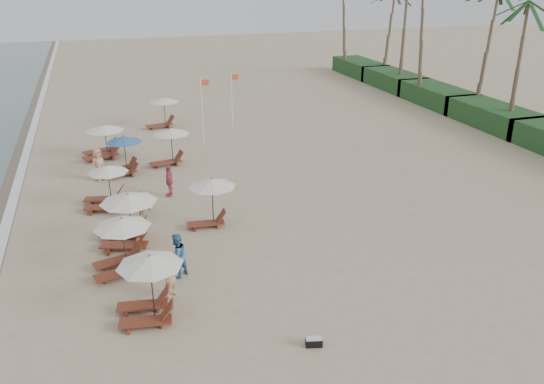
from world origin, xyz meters
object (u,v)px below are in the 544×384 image
object	(u,v)px
beachgoer_mid_a	(177,256)
lounger_station_1	(119,245)
beachgoer_mid_b	(142,206)
beachgoer_near	(171,276)
inland_station_0	(210,195)
beachgoer_far_a	(169,180)
lounger_station_0	(146,286)
inland_station_2	(162,110)
flag_pole_near	(202,107)
lounger_station_2	(125,219)
inland_station_1	(169,142)
beachgoer_far_b	(98,164)
lounger_station_3	(105,188)
lounger_station_5	(102,142)
lounger_station_4	(122,155)
duffel_bag	(314,342)

from	to	relation	value
beachgoer_mid_a	lounger_station_1	bearing A→B (deg)	-63.52
lounger_station_1	beachgoer_mid_a	bearing A→B (deg)	-27.56
beachgoer_mid_a	beachgoer_mid_b	xyz separation A→B (m)	(-0.78, 5.77, -0.17)
beachgoer_mid_b	beachgoer_near	bearing A→B (deg)	134.37
inland_station_0	beachgoer_mid_b	size ratio (longest dim) A/B	1.70
inland_station_0	beachgoer_far_a	world-z (taller)	inland_station_0
lounger_station_0	inland_station_2	distance (m)	24.86
lounger_station_0	flag_pole_near	xyz separation A→B (m)	(5.87, 19.55, 1.24)
lounger_station_2	inland_station_1	bearing A→B (deg)	71.66
inland_station_1	beachgoer_mid_a	xyz separation A→B (m)	(-1.64, -13.41, -0.50)
beachgoer_far_b	beachgoer_mid_a	bearing A→B (deg)	-118.09
lounger_station_3	beachgoer_mid_a	xyz separation A→B (m)	(2.36, -7.82, -0.13)
lounger_station_5	beachgoer_near	bearing A→B (deg)	-84.20
beachgoer_near	beachgoer_far_a	distance (m)	9.81
lounger_station_4	beachgoer_far_b	bearing A→B (deg)	-158.32
inland_station_0	beachgoer_far_b	size ratio (longest dim) A/B	1.36
inland_station_2	beachgoer_far_b	distance (m)	11.25
lounger_station_0	lounger_station_2	xyz separation A→B (m)	(-0.29, 5.88, -0.09)
lounger_station_5	beachgoer_mid_a	world-z (taller)	lounger_station_5
lounger_station_0	flag_pole_near	bearing A→B (deg)	73.28
lounger_station_2	beachgoer_far_b	bearing A→B (deg)	95.88
lounger_station_0	flag_pole_near	distance (m)	20.45
lounger_station_0	lounger_station_5	size ratio (longest dim) A/B	0.87
inland_station_1	beachgoer_far_b	world-z (taller)	inland_station_1
inland_station_2	flag_pole_near	xyz separation A→B (m)	(2.12, -5.02, 1.17)
lounger_station_4	inland_station_2	world-z (taller)	lounger_station_4
lounger_station_0	lounger_station_1	size ratio (longest dim) A/B	0.98
inland_station_1	inland_station_0	bearing A→B (deg)	-86.49
lounger_station_0	duffel_bag	bearing A→B (deg)	-33.15
lounger_station_3	beachgoer_far_a	bearing A→B (deg)	9.58
beachgoer_near	beachgoer_mid_a	size ratio (longest dim) A/B	0.92
lounger_station_5	inland_station_0	bearing A→B (deg)	-69.64
lounger_station_2	beachgoer_mid_a	bearing A→B (deg)	-63.81
flag_pole_near	inland_station_2	bearing A→B (deg)	112.89
lounger_station_3	beachgoer_far_b	size ratio (longest dim) A/B	1.35
inland_station_0	flag_pole_near	size ratio (longest dim) A/B	0.55
lounger_station_3	beachgoer_mid_a	distance (m)	8.17
beachgoer_mid_b	duffel_bag	distance (m)	12.18
lounger_station_4	beachgoer_mid_a	xyz separation A→B (m)	(1.19, -12.53, -0.28)
lounger_station_4	inland_station_1	world-z (taller)	lounger_station_4
lounger_station_0	lounger_station_4	world-z (taller)	lounger_station_0
beachgoer_mid_b	duffel_bag	bearing A→B (deg)	151.99
lounger_station_2	inland_station_2	xyz separation A→B (m)	(4.04, 18.69, 0.17)
lounger_station_3	lounger_station_5	bearing A→B (deg)	88.99
inland_station_2	beachgoer_far_b	xyz separation A→B (m)	(-4.92, -10.11, -0.44)
lounger_station_3	inland_station_2	xyz separation A→B (m)	(4.72, 14.28, 0.32)
lounger_station_3	beachgoer_near	xyz separation A→B (m)	(1.92, -9.16, -0.20)
lounger_station_3	lounger_station_1	bearing A→B (deg)	-87.57
lounger_station_1	flag_pole_near	size ratio (longest dim) A/B	0.55
lounger_station_3	beachgoer_near	world-z (taller)	lounger_station_3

